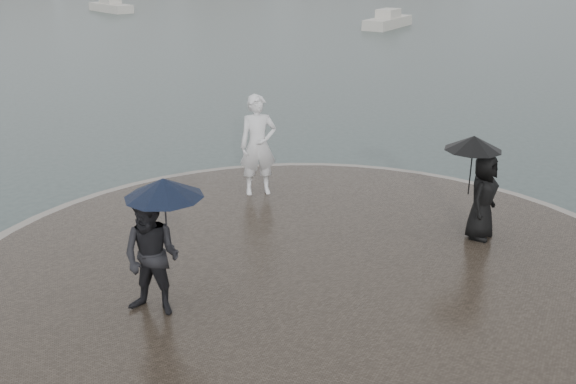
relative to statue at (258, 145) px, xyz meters
name	(u,v)px	position (x,y,z in m)	size (l,w,h in m)	color
kerb_ring	(313,293)	(-0.27, -4.16, -1.29)	(12.50, 12.50, 0.32)	gray
quay_tip	(313,292)	(-0.27, -4.16, -1.27)	(11.90, 11.90, 0.36)	#2D261E
statue	(258,145)	(0.00, 0.00, 0.00)	(0.80, 0.52, 2.18)	silver
visitor_left	(155,240)	(-2.72, -4.23, 0.06)	(1.37, 1.20, 2.04)	black
visitor_right	(480,181)	(3.18, -3.46, 0.02)	(1.23, 1.05, 1.95)	black
boats	(133,20)	(0.83, 36.96, -1.07)	(39.01, 23.94, 1.50)	#BCB6A9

